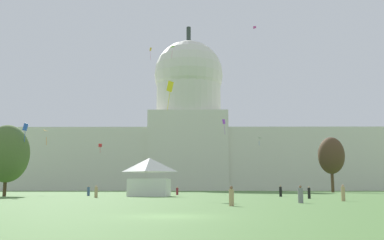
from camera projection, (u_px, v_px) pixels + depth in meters
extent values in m
plane|color=#4C7538|center=(170.00, 216.00, 22.74)|extent=(800.00, 800.00, 0.00)
cube|color=silver|center=(95.00, 160.00, 175.88)|extent=(74.56, 25.40, 23.70)
cube|color=silver|center=(282.00, 160.00, 175.21)|extent=(74.56, 25.40, 23.70)
cube|color=silver|center=(188.00, 153.00, 176.02)|extent=(30.18, 27.94, 30.02)
cylinder|color=silver|center=(189.00, 95.00, 179.53)|extent=(26.08, 26.08, 16.90)
sphere|color=silver|center=(189.00, 75.00, 180.80)|extent=(28.01, 28.01, 28.01)
cylinder|color=#2D3833|center=(189.00, 35.00, 183.38)|extent=(1.80, 1.80, 6.44)
cube|color=white|center=(149.00, 188.00, 69.64)|extent=(6.59, 5.07, 2.76)
pyramid|color=white|center=(150.00, 165.00, 70.18)|extent=(6.92, 5.33, 2.20)
cylinder|color=#42301E|center=(5.00, 184.00, 69.77)|extent=(0.54, 0.54, 4.00)
ellipsoid|color=#4C6633|center=(7.00, 154.00, 70.48)|extent=(8.06, 7.25, 9.21)
cylinder|color=#4C3823|center=(332.00, 179.00, 117.48)|extent=(0.80, 0.80, 6.85)
ellipsoid|color=#4C3823|center=(331.00, 155.00, 118.44)|extent=(9.44, 9.64, 9.88)
cylinder|color=tan|center=(343.00, 194.00, 46.67)|extent=(0.54, 0.54, 1.51)
sphere|color=tan|center=(343.00, 186.00, 46.80)|extent=(0.33, 0.33, 0.24)
cylinder|color=tan|center=(231.00, 198.00, 34.94)|extent=(0.56, 0.56, 1.32)
sphere|color=brown|center=(231.00, 188.00, 35.05)|extent=(0.36, 0.36, 0.26)
cylinder|color=black|center=(281.00, 192.00, 67.18)|extent=(0.44, 0.44, 1.49)
sphere|color=beige|center=(280.00, 186.00, 67.31)|extent=(0.27, 0.27, 0.25)
cylinder|color=black|center=(309.00, 193.00, 55.89)|extent=(0.51, 0.51, 1.37)
sphere|color=beige|center=(309.00, 187.00, 56.01)|extent=(0.29, 0.29, 0.20)
cylinder|color=maroon|center=(177.00, 191.00, 81.49)|extent=(0.59, 0.59, 1.29)
sphere|color=beige|center=(177.00, 187.00, 81.60)|extent=(0.34, 0.34, 0.25)
cylinder|color=#3D5684|center=(89.00, 191.00, 74.39)|extent=(0.66, 0.66, 1.46)
sphere|color=beige|center=(89.00, 186.00, 74.51)|extent=(0.28, 0.28, 0.20)
cylinder|color=tan|center=(96.00, 192.00, 61.32)|extent=(0.56, 0.56, 1.46)
sphere|color=beige|center=(96.00, 186.00, 61.44)|extent=(0.32, 0.32, 0.26)
cylinder|color=gray|center=(301.00, 196.00, 41.25)|extent=(0.66, 0.66, 1.38)
sphere|color=brown|center=(300.00, 187.00, 41.38)|extent=(0.35, 0.35, 0.25)
cube|color=purple|center=(224.00, 122.00, 104.88)|extent=(0.79, 0.57, 1.20)
cylinder|color=purple|center=(225.00, 129.00, 104.60)|extent=(0.23, 0.37, 2.59)
cube|color=red|center=(100.00, 146.00, 139.90)|extent=(1.26, 1.27, 0.50)
cube|color=red|center=(100.00, 145.00, 139.98)|extent=(1.26, 1.27, 0.50)
cylinder|color=red|center=(100.00, 150.00, 139.73)|extent=(0.11, 0.19, 1.92)
cube|color=#D1339E|center=(255.00, 28.00, 121.27)|extent=(0.89, 0.91, 0.49)
cube|color=#D1339E|center=(255.00, 27.00, 121.32)|extent=(0.89, 0.91, 0.49)
pyramid|color=#8CD133|center=(172.00, 47.00, 157.11)|extent=(1.81, 1.55, 0.37)
cylinder|color=pink|center=(172.00, 54.00, 157.01)|extent=(0.34, 0.50, 2.92)
pyramid|color=white|center=(259.00, 139.00, 141.27)|extent=(1.46, 1.33, 0.25)
cylinder|color=blue|center=(259.00, 143.00, 141.39)|extent=(0.08, 0.13, 1.40)
cube|color=gold|center=(151.00, 49.00, 146.44)|extent=(0.74, 0.45, 1.21)
cylinder|color=pink|center=(150.00, 55.00, 146.12)|extent=(0.30, 0.24, 3.11)
cube|color=yellow|center=(170.00, 86.00, 61.23)|extent=(1.01, 0.90, 1.49)
cylinder|color=yellow|center=(169.00, 101.00, 60.92)|extent=(0.42, 0.10, 2.65)
pyramid|color=orange|center=(48.00, 133.00, 89.92)|extent=(0.78, 1.71, 0.34)
cylinder|color=orange|center=(46.00, 141.00, 89.69)|extent=(0.27, 0.28, 1.62)
cube|color=blue|center=(25.00, 127.00, 69.96)|extent=(0.81, 0.65, 1.20)
cylinder|color=blue|center=(25.00, 136.00, 69.74)|extent=(0.20, 0.29, 1.78)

